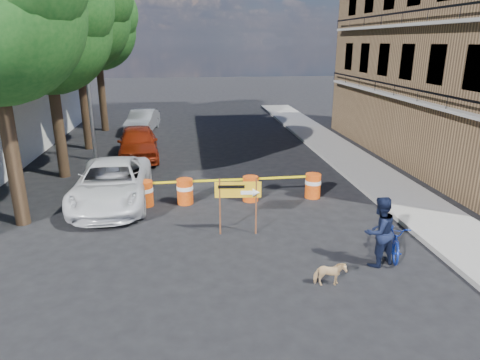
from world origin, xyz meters
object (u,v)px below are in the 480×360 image
object	(u,v)px
barrel_far_right	(313,185)
sedan_silver	(143,121)
barrel_mid_left	(185,191)
suv_white	(112,183)
detour_sign	(244,194)
barrel_mid_right	(251,188)
pedestrian	(379,232)
bicycle	(395,223)
barrel_far_left	(145,193)
sedan_red	(138,143)
dog	(330,274)

from	to	relation	value
barrel_far_right	sedan_silver	bearing A→B (deg)	119.06
barrel_mid_left	barrel_far_right	size ratio (longest dim) A/B	1.00
barrel_mid_left	suv_white	size ratio (longest dim) A/B	0.17
barrel_mid_left	detour_sign	world-z (taller)	detour_sign
detour_sign	sedan_silver	bearing A→B (deg)	110.80
barrel_mid_right	pedestrian	size ratio (longest dim) A/B	0.49
barrel_mid_left	sedan_silver	bearing A→B (deg)	101.28
pedestrian	suv_white	bearing A→B (deg)	-56.20
pedestrian	bicycle	bearing A→B (deg)	-162.76
barrel_far_left	detour_sign	size ratio (longest dim) A/B	0.52
sedan_silver	pedestrian	bearing A→B (deg)	-59.99
suv_white	sedan_red	distance (m)	6.16
barrel_far_right	suv_white	world-z (taller)	suv_white
barrel_far_right	pedestrian	distance (m)	5.08
sedan_red	suv_white	bearing A→B (deg)	-98.49
bicycle	dog	xyz separation A→B (m)	(-2.19, -1.34, -0.61)
barrel_mid_left	pedestrian	world-z (taller)	pedestrian
barrel_mid_right	suv_white	distance (m)	4.90
barrel_mid_left	sedan_silver	size ratio (longest dim) A/B	0.21
barrel_mid_right	sedan_red	size ratio (longest dim) A/B	0.19
barrel_mid_left	sedan_silver	distance (m)	13.41
dog	suv_white	distance (m)	8.57
bicycle	sedan_silver	world-z (taller)	bicycle
pedestrian	sedan_silver	size ratio (longest dim) A/B	0.44
barrel_mid_left	barrel_far_right	world-z (taller)	same
pedestrian	suv_white	size ratio (longest dim) A/B	0.35
barrel_mid_right	detour_sign	world-z (taller)	detour_sign
suv_white	sedan_silver	distance (m)	12.78
suv_white	dog	bearing A→B (deg)	-47.51
pedestrian	dog	size ratio (longest dim) A/B	2.54
detour_sign	dog	distance (m)	3.61
sedan_red	sedan_silver	distance (m)	6.64
detour_sign	sedan_silver	world-z (taller)	detour_sign
bicycle	dog	world-z (taller)	bicycle
barrel_far_left	bicycle	distance (m)	8.24
detour_sign	pedestrian	distance (m)	3.88
barrel_far_right	suv_white	size ratio (longest dim) A/B	0.17
pedestrian	sedan_red	world-z (taller)	pedestrian
pedestrian	dog	distance (m)	1.85
barrel_mid_right	barrel_far_left	bearing A→B (deg)	-179.29
sedan_silver	dog	bearing A→B (deg)	-64.98
suv_white	sedan_silver	xyz separation A→B (m)	(-0.08, 12.78, -0.05)
dog	suv_white	world-z (taller)	suv_white
barrel_far_right	sedan_silver	size ratio (longest dim) A/B	0.21
detour_sign	sedan_silver	size ratio (longest dim) A/B	0.41
barrel_mid_right	sedan_red	xyz separation A→B (m)	(-4.60, 6.51, 0.32)
barrel_far_right	barrel_far_left	bearing A→B (deg)	-179.19
barrel_far_right	bicycle	xyz separation A→B (m)	(0.87, -4.54, 0.44)
barrel_mid_left	suv_white	distance (m)	2.58
suv_white	sedan_red	world-z (taller)	sedan_red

